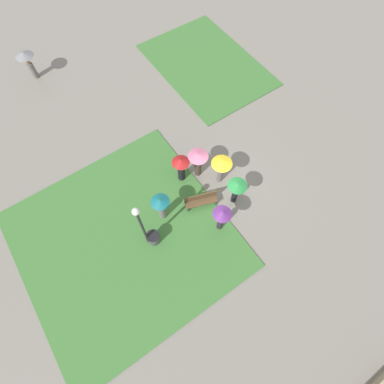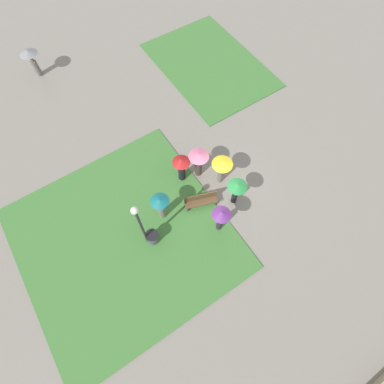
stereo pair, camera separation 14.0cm
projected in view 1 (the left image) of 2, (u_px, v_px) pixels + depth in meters
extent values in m
plane|color=gray|center=(221.00, 192.00, 15.98)|extent=(90.00, 90.00, 0.00)
cube|color=#427A38|center=(125.00, 239.00, 14.77)|extent=(9.72, 9.82, 0.06)
cube|color=#427A38|center=(206.00, 64.00, 20.34)|extent=(6.06, 8.73, 0.06)
cube|color=brown|center=(201.00, 202.00, 15.26)|extent=(1.73, 0.96, 0.05)
cube|color=brown|center=(200.00, 197.00, 15.11)|extent=(1.61, 0.61, 0.45)
cube|color=#383D42|center=(187.00, 207.00, 15.37)|extent=(0.20, 0.38, 0.40)
cube|color=#383D42|center=(215.00, 200.00, 15.55)|extent=(0.20, 0.38, 0.40)
cylinder|color=#2D2D30|center=(143.00, 229.00, 13.12)|extent=(0.12, 0.12, 3.65)
sphere|color=white|center=(136.00, 212.00, 11.34)|extent=(0.32, 0.32, 0.32)
cylinder|color=#4C4C51|center=(154.00, 238.00, 14.43)|extent=(0.58, 0.58, 0.77)
cylinder|color=black|center=(153.00, 236.00, 14.08)|extent=(0.63, 0.63, 0.03)
cylinder|color=#47382D|center=(198.00, 168.00, 16.03)|extent=(0.52, 0.52, 1.09)
sphere|color=brown|center=(198.00, 161.00, 15.44)|extent=(0.23, 0.23, 0.23)
cylinder|color=#4C4C4F|center=(198.00, 158.00, 15.19)|extent=(0.02, 0.02, 0.35)
cone|color=pink|center=(198.00, 155.00, 14.95)|extent=(1.05, 1.05, 0.18)
cylinder|color=black|center=(181.00, 173.00, 15.91)|extent=(0.52, 0.52, 1.04)
sphere|color=beige|center=(181.00, 167.00, 15.35)|extent=(0.22, 0.22, 0.22)
cylinder|color=#4C4C4F|center=(181.00, 164.00, 15.09)|extent=(0.02, 0.02, 0.35)
cone|color=red|center=(181.00, 161.00, 14.82)|extent=(0.91, 0.91, 0.27)
cylinder|color=slate|center=(220.00, 175.00, 15.84)|extent=(0.37, 0.37, 1.09)
sphere|color=beige|center=(221.00, 168.00, 15.25)|extent=(0.21, 0.21, 0.21)
cylinder|color=#4C4C4F|center=(222.00, 165.00, 15.00)|extent=(0.02, 0.02, 0.35)
cone|color=gold|center=(222.00, 162.00, 14.75)|extent=(1.06, 1.06, 0.21)
cylinder|color=black|center=(235.00, 196.00, 15.29)|extent=(0.35, 0.35, 1.07)
sphere|color=beige|center=(236.00, 190.00, 14.73)|extent=(0.20, 0.20, 0.20)
cylinder|color=#4C4C4F|center=(237.00, 187.00, 14.48)|extent=(0.02, 0.02, 0.35)
cone|color=#237A38|center=(238.00, 185.00, 14.24)|extent=(0.96, 0.96, 0.19)
cylinder|color=#2D2333|center=(220.00, 223.00, 14.58)|extent=(0.40, 0.40, 1.15)
sphere|color=beige|center=(221.00, 218.00, 13.98)|extent=(0.21, 0.21, 0.21)
cylinder|color=#4C4C4F|center=(222.00, 215.00, 13.73)|extent=(0.02, 0.02, 0.35)
cone|color=#703389|center=(223.00, 213.00, 13.45)|extent=(0.90, 0.90, 0.27)
cylinder|color=slate|center=(162.00, 211.00, 14.87)|extent=(0.51, 0.51, 1.12)
sphere|color=brown|center=(161.00, 206.00, 14.28)|extent=(0.21, 0.21, 0.21)
cylinder|color=#4C4C4F|center=(161.00, 203.00, 14.03)|extent=(0.02, 0.02, 0.35)
cone|color=#197075|center=(160.00, 201.00, 13.78)|extent=(0.91, 0.91, 0.21)
cylinder|color=slate|center=(33.00, 70.00, 19.38)|extent=(0.43, 0.43, 1.05)
sphere|color=#997051|center=(28.00, 62.00, 18.82)|extent=(0.21, 0.21, 0.21)
cylinder|color=#4C4C4F|center=(26.00, 58.00, 18.57)|extent=(0.02, 0.02, 0.35)
cone|color=gray|center=(24.00, 54.00, 18.30)|extent=(1.11, 1.11, 0.25)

